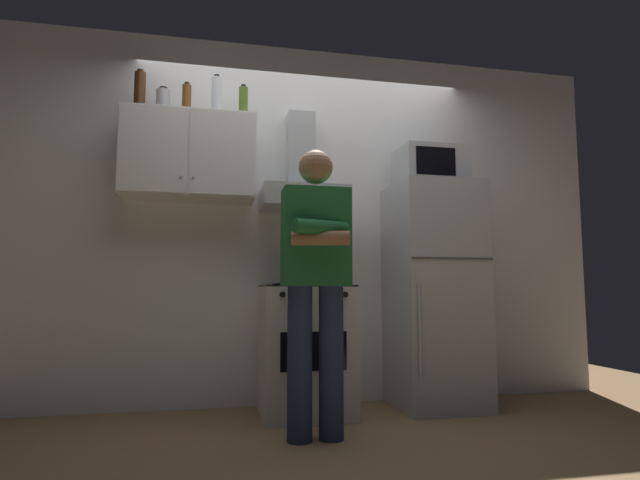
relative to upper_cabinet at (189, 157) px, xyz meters
The scene contains 14 objects.
ground_plane 1.98m from the upper_cabinet, 23.77° to the right, with size 7.00×7.00×0.00m, color olive.
back_wall_tiled 0.97m from the upper_cabinet, 14.86° to the left, with size 4.80×0.10×2.70m, color white.
upper_cabinet is the anchor object (origin of this frame).
stove_oven 1.55m from the upper_cabinet, ahead, with size 0.60×0.62×0.87m.
range_hood 0.81m from the upper_cabinet, ahead, with size 0.60×0.44×0.75m.
refrigerator 2.00m from the upper_cabinet, ahead, with size 0.60×0.62×1.60m.
microwave 1.75m from the upper_cabinet, ahead, with size 0.48×0.37×0.28m.
person_standing 1.35m from the upper_cabinet, 44.26° to the right, with size 0.38×0.33×1.64m.
cooking_pot 1.26m from the upper_cabinet, 14.73° to the right, with size 0.30×0.20×0.11m.
bottle_olive_oil 0.56m from the upper_cabinet, ahead, with size 0.06×0.06×0.26m.
bottle_beer_brown 0.42m from the upper_cabinet, 143.88° to the left, with size 0.06×0.06×0.24m.
bottle_canister_steel 0.44m from the upper_cabinet, 167.72° to the left, with size 0.09×0.09×0.20m.
bottle_vodka_clear 0.48m from the upper_cabinet, ahead, with size 0.07×0.07×0.30m.
bottle_rum_dark 0.55m from the upper_cabinet, behind, with size 0.08×0.08×0.29m.
Camera 1 is at (-0.68, -3.18, 0.82)m, focal length 28.42 mm.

